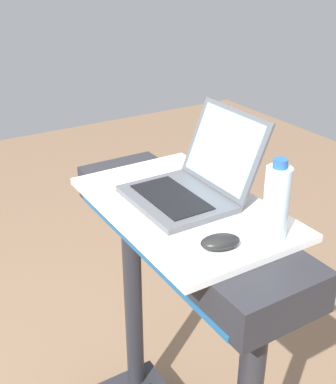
# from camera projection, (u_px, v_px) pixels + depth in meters

# --- Properties ---
(desk_board) EXTENTS (0.66, 0.42, 0.02)m
(desk_board) POSITION_uv_depth(u_px,v_px,m) (183.00, 207.00, 1.42)
(desk_board) COLOR white
(desk_board) RESTS_ON treadmill_base
(laptop) EXTENTS (0.30, 0.33, 0.24)m
(laptop) POSITION_uv_depth(u_px,v_px,m) (192.00, 182.00, 1.43)
(laptop) COLOR #515459
(laptop) RESTS_ON desk_board
(computer_mouse) EXTENTS (0.08, 0.11, 0.03)m
(computer_mouse) POSITION_uv_depth(u_px,v_px,m) (220.00, 242.00, 1.20)
(computer_mouse) COLOR black
(computer_mouse) RESTS_ON desk_board
(water_bottle) EXTENTS (0.06, 0.06, 0.21)m
(water_bottle) POSITION_uv_depth(u_px,v_px,m) (276.00, 202.00, 1.21)
(water_bottle) COLOR silver
(water_bottle) RESTS_ON desk_board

